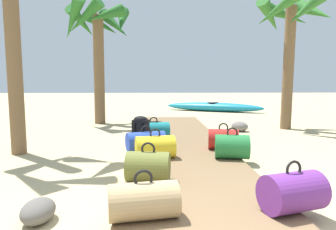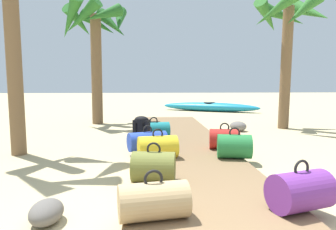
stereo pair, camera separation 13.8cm
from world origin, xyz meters
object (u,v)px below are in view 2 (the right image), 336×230
object	(u,v)px
backpack_black	(141,130)
kayak	(210,107)
duffel_bag_purple	(301,191)
duffel_bag_tan	(154,201)
duffel_bag_red	(224,139)
duffel_bag_blue	(147,141)
palm_tree_far_left	(95,31)
duffel_bag_olive	(154,167)
duffel_bag_yellow	(158,147)
duffel_bag_teal	(154,130)
palm_tree_near_right	(288,26)
duffel_bag_green	(234,146)

from	to	relation	value
backpack_black	kayak	xyz separation A→B (m)	(2.67, 7.18, -0.17)
duffel_bag_purple	backpack_black	distance (m)	3.36
duffel_bag_tan	duffel_bag_red	bearing A→B (deg)	64.80
duffel_bag_tan	kayak	size ratio (longest dim) A/B	0.16
duffel_bag_blue	palm_tree_far_left	world-z (taller)	palm_tree_far_left
duffel_bag_olive	duffel_bag_tan	size ratio (longest dim) A/B	0.85
duffel_bag_yellow	duffel_bag_blue	bearing A→B (deg)	105.80
duffel_bag_red	backpack_black	xyz separation A→B (m)	(-1.43, 0.44, 0.10)
duffel_bag_yellow	kayak	xyz separation A→B (m)	(2.40, 8.23, -0.06)
duffel_bag_blue	kayak	distance (m)	8.09
duffel_bag_red	kayak	xyz separation A→B (m)	(1.24, 7.63, -0.06)
backpack_black	palm_tree_far_left	xyz separation A→B (m)	(-1.39, 3.55, 2.33)
duffel_bag_teal	duffel_bag_olive	bearing A→B (deg)	-90.76
duffel_bag_tan	palm_tree_near_right	size ratio (longest dim) A/B	0.18
duffel_bag_yellow	backpack_black	distance (m)	1.08
duffel_bag_blue	duffel_bag_green	world-z (taller)	duffel_bag_green
duffel_bag_green	duffel_bag_yellow	world-z (taller)	duffel_bag_green
duffel_bag_teal	palm_tree_far_left	size ratio (longest dim) A/B	0.19
duffel_bag_red	duffel_bag_tan	xyz separation A→B (m)	(-1.25, -2.66, -0.01)
kayak	duffel_bag_olive	bearing A→B (deg)	-104.86
duffel_bag_yellow	kayak	distance (m)	8.57
duffel_bag_blue	palm_tree_near_right	distance (m)	5.15
duffel_bag_red	duffel_bag_yellow	xyz separation A→B (m)	(-1.16, -0.60, -0.00)
duffel_bag_yellow	backpack_black	xyz separation A→B (m)	(-0.27, 1.04, 0.10)
duffel_bag_teal	backpack_black	distance (m)	0.67
duffel_bag_red	duffel_bag_yellow	world-z (taller)	same
duffel_bag_green	duffel_bag_tan	bearing A→B (deg)	-121.73
duffel_bag_teal	palm_tree_far_left	distance (m)	4.15
duffel_bag_green	kayak	size ratio (longest dim) A/B	0.14
duffel_bag_red	duffel_bag_tan	bearing A→B (deg)	-115.20
duffel_bag_teal	kayak	size ratio (longest dim) A/B	0.17
duffel_bag_yellow	duffel_bag_green	bearing A→B (deg)	-2.48
duffel_bag_red	duffel_bag_purple	distance (m)	2.56
duffel_bag_purple	palm_tree_near_right	distance (m)	6.22
duffel_bag_blue	duffel_bag_red	size ratio (longest dim) A/B	1.28
duffel_bag_blue	palm_tree_near_right	xyz separation A→B (m)	(3.61, 2.77, 2.42)
backpack_black	kayak	bearing A→B (deg)	69.61
duffel_bag_red	palm_tree_far_left	distance (m)	5.46
duffel_bag_teal	palm_tree_near_right	size ratio (longest dim) A/B	0.19
duffel_bag_blue	duffel_bag_purple	bearing A→B (deg)	-61.26
palm_tree_near_right	palm_tree_far_left	world-z (taller)	palm_tree_far_left
palm_tree_far_left	duffel_bag_yellow	bearing A→B (deg)	-70.12
duffel_bag_teal	duffel_bag_green	xyz separation A→B (m)	(1.19, -1.71, 0.01)
palm_tree_near_right	palm_tree_far_left	distance (m)	5.26
duffel_bag_red	duffel_bag_purple	bearing A→B (deg)	-88.65
duffel_bag_green	palm_tree_near_right	distance (m)	4.74
backpack_black	palm_tree_near_right	bearing A→B (deg)	31.57
duffel_bag_tan	duffel_bag_purple	bearing A→B (deg)	4.33
duffel_bag_teal	duffel_bag_yellow	xyz separation A→B (m)	(0.04, -1.66, 0.01)
duffel_bag_olive	palm_tree_near_right	xyz separation A→B (m)	(3.52, 4.43, 2.40)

